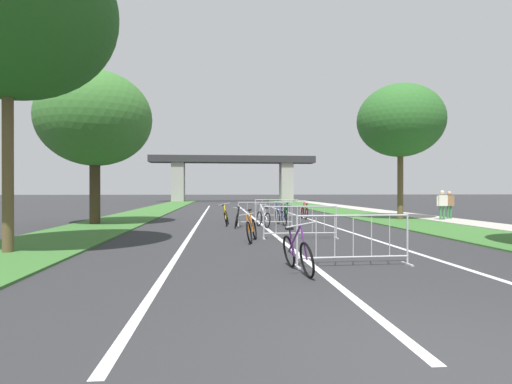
{
  "coord_description": "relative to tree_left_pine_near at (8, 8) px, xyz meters",
  "views": [
    {
      "loc": [
        -1.91,
        -3.35,
        1.54
      ],
      "look_at": [
        0.62,
        24.47,
        1.44
      ],
      "focal_mm": 28.32,
      "sensor_mm": 36.0,
      "label": 1
    }
  ],
  "objects": [
    {
      "name": "lane_stripe_left_lane",
      "position": [
        4.12,
        11.87,
        -5.97
      ],
      "size": [
        0.14,
        37.65,
        0.01
      ],
      "primitive_type": "cube",
      "color": "silver",
      "rests_on": "ground"
    },
    {
      "name": "sidewalk_path_right",
      "position": [
        16.62,
        19.67,
        -5.94
      ],
      "size": [
        2.03,
        65.08,
        0.08
      ],
      "primitive_type": "cube",
      "color": "#ADA89E",
      "rests_on": "ground"
    },
    {
      "name": "lane_stripe_right_lane",
      "position": [
        9.94,
        11.87,
        -5.97
      ],
      "size": [
        0.14,
        37.65,
        0.01
      ],
      "primitive_type": "cube",
      "color": "silver",
      "rests_on": "ground"
    },
    {
      "name": "bicycle_white_2",
      "position": [
        6.96,
        6.55,
        -5.61
      ],
      "size": [
        0.58,
        1.63,
        0.98
      ],
      "rotation": [
        0.0,
        0.0,
        0.24
      ],
      "color": "black",
      "rests_on": "ground"
    },
    {
      "name": "bicycle_green_4",
      "position": [
        8.7,
        11.3,
        -5.6
      ],
      "size": [
        0.53,
        1.68,
        0.97
      ],
      "rotation": [
        0.0,
        0.0,
        -0.07
      ],
      "color": "black",
      "rests_on": "ground"
    },
    {
      "name": "crowd_barrier_fourth",
      "position": [
        8.27,
        11.78,
        -5.45
      ],
      "size": [
        2.42,
        0.56,
        1.05
      ],
      "rotation": [
        0.0,
        0.0,
        -0.05
      ],
      "color": "#ADADB2",
      "rests_on": "ground"
    },
    {
      "name": "bicycle_yellow_3",
      "position": [
        5.42,
        7.59,
        -5.6
      ],
      "size": [
        0.51,
        1.74,
        0.99
      ],
      "rotation": [
        0.0,
        0.0,
        -0.07
      ],
      "color": "black",
      "rests_on": "ground"
    },
    {
      "name": "crowd_barrier_third",
      "position": [
        7.11,
        7.09,
        -5.45
      ],
      "size": [
        2.41,
        0.45,
        1.05
      ],
      "rotation": [
        0.0,
        0.0,
        -0.0
      ],
      "color": "#ADADB2",
      "rests_on": "ground"
    },
    {
      "name": "ground_plane",
      "position": [
        7.03,
        -6.95,
        -5.98
      ],
      "size": [
        300.0,
        300.0,
        0.0
      ],
      "primitive_type": "plane",
      "color": "#2B2B2D"
    },
    {
      "name": "overpass_bridge",
      "position": [
        7.03,
        46.83,
        -1.31
      ],
      "size": [
        23.2,
        3.08,
        6.42
      ],
      "color": "#2D2D30",
      "rests_on": "ground"
    },
    {
      "name": "lane_stripe_center",
      "position": [
        7.03,
        11.87,
        -5.97
      ],
      "size": [
        0.14,
        37.65,
        0.01
      ],
      "primitive_type": "cube",
      "color": "silver",
      "rests_on": "ground"
    },
    {
      "name": "pedestrian_pushing_bike",
      "position": [
        16.33,
        9.1,
        -5.03
      ],
      "size": [
        0.56,
        0.3,
        1.55
      ],
      "rotation": [
        0.0,
        0.0,
        -0.11
      ],
      "color": "#33723F",
      "rests_on": "ground"
    },
    {
      "name": "bicycle_red_5",
      "position": [
        9.73,
        11.3,
        -5.62
      ],
      "size": [
        0.5,
        1.67,
        0.98
      ],
      "rotation": [
        0.0,
        0.0,
        0.0
      ],
      "color": "black",
      "rests_on": "ground"
    },
    {
      "name": "crowd_barrier_second",
      "position": [
        7.7,
        2.4,
        -5.45
      ],
      "size": [
        2.41,
        0.47,
        1.05
      ],
      "rotation": [
        0.0,
        0.0,
        -0.01
      ],
      "color": "#ADADB2",
      "rests_on": "ground"
    },
    {
      "name": "grass_verge_left",
      "position": [
        0.1,
        19.67,
        -5.95
      ],
      "size": [
        3.28,
        65.08,
        0.05
      ],
      "primitive_type": "cube",
      "color": "#386B2D",
      "rests_on": "ground"
    },
    {
      "name": "pedestrian_in_red_jacket",
      "position": [
        17.08,
        9.72,
        -5.06
      ],
      "size": [
        0.55,
        0.27,
        1.51
      ],
      "rotation": [
        0.0,
        0.0,
        3.19
      ],
      "color": "#33723F",
      "rests_on": "ground"
    },
    {
      "name": "crowd_barrier_nearest",
      "position": [
        7.85,
        -2.28,
        -5.45
      ],
      "size": [
        2.42,
        0.52,
        1.05
      ],
      "rotation": [
        0.0,
        0.0,
        0.03
      ],
      "color": "#ADADB2",
      "rests_on": "ground"
    },
    {
      "name": "tree_left_oak_mid",
      "position": [
        -0.46,
        8.43,
        -1.2
      ],
      "size": [
        5.03,
        5.03,
        6.93
      ],
      "color": "#3D2D1E",
      "rests_on": "ground"
    },
    {
      "name": "bicycle_black_0",
      "position": [
        5.86,
        6.53,
        -5.63
      ],
      "size": [
        0.53,
        1.59,
        0.89
      ],
      "rotation": [
        0.0,
        0.0,
        -0.1
      ],
      "color": "black",
      "rests_on": "ground"
    },
    {
      "name": "bicycle_orange_1",
      "position": [
        6.09,
        1.85,
        -5.61
      ],
      "size": [
        0.68,
        1.72,
        0.97
      ],
      "rotation": [
        0.0,
        0.0,
        2.92
      ],
      "color": "black",
      "rests_on": "ground"
    },
    {
      "name": "grass_verge_right",
      "position": [
        13.97,
        19.67,
        -5.95
      ],
      "size": [
        3.28,
        65.08,
        0.05
      ],
      "primitive_type": "cube",
      "color": "#386B2D",
      "rests_on": "ground"
    },
    {
      "name": "bicycle_purple_7",
      "position": [
        6.58,
        -2.83,
        -5.61
      ],
      "size": [
        0.54,
        1.69,
        0.99
      ],
      "rotation": [
        0.0,
        0.0,
        3.28
      ],
      "color": "black",
      "rests_on": "ground"
    },
    {
      "name": "tree_left_pine_near",
      "position": [
        0.0,
        0.0,
        0.0
      ],
      "size": [
        5.16,
        5.16,
        8.18
      ],
      "color": "brown",
      "rests_on": "ground"
    },
    {
      "name": "bicycle_blue_6",
      "position": [
        7.86,
        7.59,
        -5.59
      ],
      "size": [
        0.57,
        1.68,
        1.03
      ],
      "rotation": [
        0.0,
        0.0,
        0.15
      ],
      "color": "black",
      "rests_on": "ground"
    },
    {
      "name": "tree_right_cypress_far",
      "position": [
        14.56,
        10.0,
        -0.78
      ],
      "size": [
        4.46,
        4.46,
        7.11
      ],
      "color": "brown",
      "rests_on": "ground"
    }
  ]
}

